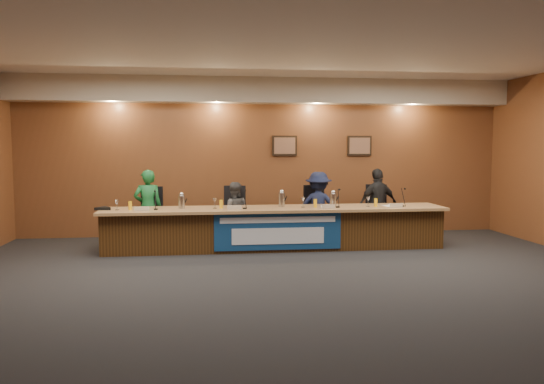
{
  "coord_description": "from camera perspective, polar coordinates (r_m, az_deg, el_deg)",
  "views": [
    {
      "loc": [
        -1.2,
        -6.96,
        1.84
      ],
      "look_at": [
        -0.03,
        2.61,
        1.01
      ],
      "focal_mm": 35.0,
      "sensor_mm": 36.0,
      "label": 1
    }
  ],
  "objects": [
    {
      "name": "dais_body",
      "position": [
        9.55,
        0.33,
        -4.03
      ],
      "size": [
        6.0,
        0.8,
        0.7
      ],
      "primitive_type": "cube",
      "color": "#432811",
      "rests_on": "floor"
    },
    {
      "name": "wall_back",
      "position": [
        11.02,
        -0.72,
        3.7
      ],
      "size": [
        10.0,
        0.04,
        3.2
      ],
      "primitive_type": "cube",
      "color": "brown",
      "rests_on": "floor"
    },
    {
      "name": "microphone_a",
      "position": [
        9.33,
        -12.38,
        -1.81
      ],
      "size": [
        0.07,
        0.07,
        0.02
      ],
      "primitive_type": "cylinder",
      "color": "black",
      "rests_on": "dais_top"
    },
    {
      "name": "banner",
      "position": [
        9.14,
        0.66,
        -4.25
      ],
      "size": [
        2.2,
        0.02,
        0.65
      ],
      "primitive_type": "cube",
      "color": "navy",
      "rests_on": "dais_body"
    },
    {
      "name": "office_chair_d",
      "position": [
        10.69,
        11.12,
        -2.45
      ],
      "size": [
        0.6,
        0.6,
        0.08
      ],
      "primitive_type": "cube",
      "rotation": [
        0.0,
        0.0,
        -0.29
      ],
      "color": "black",
      "rests_on": "floor"
    },
    {
      "name": "ceiling",
      "position": [
        7.19,
        2.87,
        15.84
      ],
      "size": [
        10.0,
        8.0,
        0.04
      ],
      "primitive_type": "cube",
      "color": "silver",
      "rests_on": "wall_back"
    },
    {
      "name": "panelist_a",
      "position": [
        10.1,
        -13.2,
        -1.64
      ],
      "size": [
        0.55,
        0.4,
        1.41
      ],
      "primitive_type": "imported",
      "rotation": [
        0.0,
        0.0,
        3.27
      ],
      "color": "#155D2B",
      "rests_on": "floor"
    },
    {
      "name": "carafe_mid",
      "position": [
        9.51,
        1.04,
        -0.86
      ],
      "size": [
        0.11,
        0.11,
        0.26
      ],
      "primitive_type": "cylinder",
      "color": "silver",
      "rests_on": "dais_top"
    },
    {
      "name": "nameplate_d",
      "position": [
        9.68,
        13.22,
        -1.38
      ],
      "size": [
        0.24,
        0.08,
        0.1
      ],
      "primitive_type": "cube",
      "rotation": [
        0.31,
        0.0,
        0.0
      ],
      "color": "white",
      "rests_on": "dais_top"
    },
    {
      "name": "nameplate_b",
      "position": [
        9.16,
        -4.04,
        -1.61
      ],
      "size": [
        0.24,
        0.08,
        0.1
      ],
      "primitive_type": "cube",
      "rotation": [
        0.31,
        0.0,
        0.0
      ],
      "color": "white",
      "rests_on": "dais_top"
    },
    {
      "name": "wall_photo_right",
      "position": [
        11.39,
        9.39,
        4.93
      ],
      "size": [
        0.52,
        0.04,
        0.42
      ],
      "primitive_type": "cube",
      "color": "black",
      "rests_on": "wall_back"
    },
    {
      "name": "floor",
      "position": [
        7.3,
        2.76,
        -9.67
      ],
      "size": [
        10.0,
        10.0,
        0.0
      ],
      "primitive_type": "plane",
      "color": "black",
      "rests_on": "ground"
    },
    {
      "name": "carafe_right",
      "position": [
        9.64,
        6.58,
        -0.87
      ],
      "size": [
        0.12,
        0.12,
        0.24
      ],
      "primitive_type": "cylinder",
      "color": "silver",
      "rests_on": "dais_top"
    },
    {
      "name": "microphone_d",
      "position": [
        9.9,
        13.86,
        -1.46
      ],
      "size": [
        0.07,
        0.07,
        0.02
      ],
      "primitive_type": "cylinder",
      "color": "black",
      "rests_on": "dais_top"
    },
    {
      "name": "microphone_b",
      "position": [
        9.26,
        -2.94,
        -1.76
      ],
      "size": [
        0.07,
        0.07,
        0.02
      ],
      "primitive_type": "cylinder",
      "color": "black",
      "rests_on": "dais_top"
    },
    {
      "name": "microphone_c",
      "position": [
        9.52,
        7.1,
        -1.61
      ],
      "size": [
        0.07,
        0.07,
        0.02
      ],
      "primitive_type": "cylinder",
      "color": "black",
      "rests_on": "dais_top"
    },
    {
      "name": "nameplate_a",
      "position": [
        9.21,
        -13.87,
        -1.72
      ],
      "size": [
        0.24,
        0.08,
        0.1
      ],
      "primitive_type": "cube",
      "rotation": [
        0.31,
        0.0,
        0.0
      ],
      "color": "white",
      "rests_on": "dais_top"
    },
    {
      "name": "dais_top",
      "position": [
        9.45,
        0.37,
        -1.83
      ],
      "size": [
        6.1,
        0.95,
        0.05
      ],
      "primitive_type": "cube",
      "color": "#9C754B",
      "rests_on": "dais_body"
    },
    {
      "name": "office_chair_a",
      "position": [
        10.22,
        -13.11,
        -2.83
      ],
      "size": [
        0.56,
        0.56,
        0.08
      ],
      "primitive_type": "cube",
      "rotation": [
        0.0,
        0.0,
        -0.19
      ],
      "color": "black",
      "rests_on": "floor"
    },
    {
      "name": "water_glass_b",
      "position": [
        9.33,
        -6.17,
        -1.23
      ],
      "size": [
        0.08,
        0.08,
        0.18
      ],
      "primitive_type": "cylinder",
      "color": "silver",
      "rests_on": "dais_top"
    },
    {
      "name": "water_glass_a",
      "position": [
        9.43,
        -16.34,
        -1.34
      ],
      "size": [
        0.08,
        0.08,
        0.18
      ],
      "primitive_type": "cylinder",
      "color": "silver",
      "rests_on": "dais_top"
    },
    {
      "name": "speakerphone",
      "position": [
        9.55,
        -17.69,
        -1.69
      ],
      "size": [
        0.32,
        0.32,
        0.05
      ],
      "primitive_type": "cylinder",
      "color": "black",
      "rests_on": "dais_top"
    },
    {
      "name": "wall_photo_left",
      "position": [
        11.04,
        1.36,
        5.0
      ],
      "size": [
        0.52,
        0.04,
        0.42
      ],
      "primitive_type": "cube",
      "color": "black",
      "rests_on": "wall_back"
    },
    {
      "name": "banner_text_lower",
      "position": [
        9.14,
        0.67,
        -4.75
      ],
      "size": [
        1.6,
        0.01,
        0.28
      ],
      "primitive_type": "cube",
      "color": "silver",
      "rests_on": "banner"
    },
    {
      "name": "juice_glass_a",
      "position": [
        9.4,
        -15.01,
        -1.42
      ],
      "size": [
        0.06,
        0.06,
        0.15
      ],
      "primitive_type": "cylinder",
      "color": "yellow",
      "rests_on": "dais_top"
    },
    {
      "name": "office_chair_c",
      "position": [
        10.38,
        4.9,
        -2.6
      ],
      "size": [
        0.54,
        0.54,
        0.08
      ],
      "primitive_type": "cube",
      "rotation": [
        0.0,
        0.0,
        0.12
      ],
      "color": "black",
      "rests_on": "floor"
    },
    {
      "name": "banner_text_upper",
      "position": [
        9.1,
        0.68,
        -3.01
      ],
      "size": [
        2.0,
        0.01,
        0.1
      ],
      "primitive_type": "cube",
      "color": "silver",
      "rests_on": "banner"
    },
    {
      "name": "soffit",
      "position": [
        10.83,
        -0.58,
        10.83
      ],
      "size": [
        10.0,
        0.5,
        0.5
      ],
      "primitive_type": "cube",
      "color": "beige",
      "rests_on": "wall_back"
    },
    {
      "name": "juice_glass_c",
      "position": [
        9.48,
        4.68,
        -1.22
      ],
      "size": [
        0.06,
        0.06,
        0.15
      ],
      "primitive_type": "cylinder",
      "color": "yellow",
      "rests_on": "dais_top"
    },
    {
      "name": "paper_stack",
      "position": [
        9.89,
        12.62,
        -1.48
      ],
      "size": [
        0.26,
        0.33,
        0.01
      ],
      "primitive_type": "cube",
      "rotation": [
        0.0,
        0.0,
        0.14
      ],
      "color": "white",
      "rests_on": "dais_top"
    },
    {
      "name": "panelist_b",
      "position": [
        10.06,
        -4.12,
        -2.24
      ],
      "size": [
        0.57,
        0.44,
        1.17
      ],
      "primitive_type": "imported",
      "rotation": [
        0.0,
        0.0,
        3.14
      ],
      "color": "#46474A",
      "rests_on": "floor"
    },
    {
      "name": "juice_glass_d",
      "position": [
        9.75,
        11.1,
        -1.12
      ],
      "size": [
        0.06,
        0.06,
        0.15
      ],
      "primitive_type": "cylinder",
      "color": "yellow",
      "rests_on": "dais_top"
    },
    {
      "name": "panelist_d",
      "position": [
        10.57,
        11.31,
        -1.32
      ],
      "size": [
        0.88,
        0.52,
        1.41
      ],
      "primitive_type": "imported",
      "rotation": [
        0.0,
        0.0,
        3.37
      ],
      "color": "black",
      "rests_on": "floor"
    },
    {
      "name": "office_chair_b",
      "position": [
        10.18,
        -4.14,
        -2.74
      ],
      "size": [
        0.55,
        0.55,
        0.08
      ],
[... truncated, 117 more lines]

